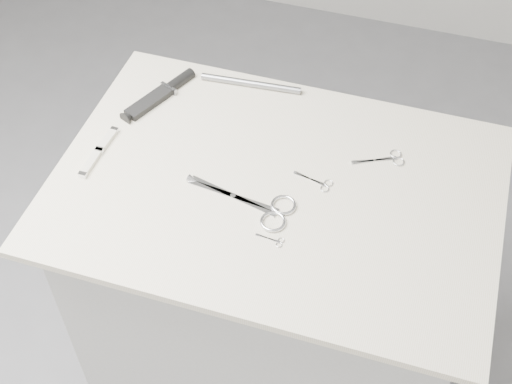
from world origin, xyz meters
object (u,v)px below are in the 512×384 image
(plinth, at_px, (272,299))
(embroidery_scissors_a, at_px, (387,159))
(embroidery_scissors_b, at_px, (318,183))
(metal_rail, at_px, (251,83))
(tiny_scissors, at_px, (274,240))
(pocket_knife_a, at_px, (107,140))
(pocket_knife_b, at_px, (91,162))
(sheathed_knife, at_px, (163,92))
(large_shears, at_px, (262,207))

(plinth, xyz_separation_m, embroidery_scissors_a, (0.22, 0.15, 0.47))
(embroidery_scissors_b, relative_size, metal_rail, 0.36)
(tiny_scissors, relative_size, pocket_knife_a, 0.73)
(embroidery_scissors_b, xyz_separation_m, pocket_knife_a, (-0.51, -0.02, 0.00))
(pocket_knife_a, xyz_separation_m, pocket_knife_b, (-0.00, -0.08, 0.00))
(embroidery_scissors_b, bearing_deg, pocket_knife_a, -164.58)
(embroidery_scissors_a, xyz_separation_m, pocket_knife_b, (-0.65, -0.22, 0.00))
(pocket_knife_a, bearing_deg, embroidery_scissors_b, -83.91)
(embroidery_scissors_b, xyz_separation_m, metal_rail, (-0.25, 0.27, 0.01))
(embroidery_scissors_a, xyz_separation_m, metal_rail, (-0.38, 0.15, 0.01))
(embroidery_scissors_a, xyz_separation_m, pocket_knife_a, (-0.64, -0.14, 0.00))
(pocket_knife_a, height_order, metal_rail, metal_rail)
(embroidery_scissors_a, relative_size, metal_rail, 0.46)
(metal_rail, bearing_deg, plinth, -62.87)
(metal_rail, bearing_deg, embroidery_scissors_a, -21.86)
(embroidery_scissors_a, height_order, pocket_knife_a, pocket_knife_a)
(embroidery_scissors_a, distance_m, embroidery_scissors_b, 0.18)
(sheathed_knife, bearing_deg, metal_rail, -40.62)
(embroidery_scissors_a, relative_size, pocket_knife_a, 1.39)
(embroidery_scissors_a, height_order, tiny_scissors, same)
(large_shears, height_order, tiny_scissors, large_shears)
(plinth, relative_size, pocket_knife_a, 10.41)
(sheathed_knife, distance_m, metal_rail, 0.22)
(embroidery_scissors_a, relative_size, sheathed_knife, 0.56)
(embroidery_scissors_a, distance_m, tiny_scissors, 0.36)
(plinth, height_order, embroidery_scissors_a, embroidery_scissors_a)
(embroidery_scissors_b, bearing_deg, metal_rail, 145.09)
(embroidery_scissors_a, height_order, pocket_knife_b, pocket_knife_b)
(pocket_knife_b, distance_m, metal_rail, 0.46)
(pocket_knife_b, xyz_separation_m, metal_rail, (0.27, 0.37, 0.00))
(sheathed_knife, relative_size, pocket_knife_a, 2.46)
(plinth, xyz_separation_m, pocket_knife_b, (-0.42, -0.06, 0.48))
(embroidery_scissors_b, bearing_deg, sheathed_knife, 171.56)
(metal_rail, bearing_deg, embroidery_scissors_b, -47.80)
(embroidery_scissors_a, bearing_deg, plinth, -171.12)
(metal_rail, bearing_deg, pocket_knife_a, -131.86)
(plinth, height_order, pocket_knife_a, pocket_knife_a)
(large_shears, xyz_separation_m, embroidery_scissors_a, (0.23, 0.23, -0.00))
(pocket_knife_b, bearing_deg, sheathed_knife, -12.66)
(large_shears, xyz_separation_m, tiny_scissors, (0.05, -0.08, -0.00))
(plinth, distance_m, metal_rail, 0.59)
(large_shears, bearing_deg, pocket_knife_a, 177.98)
(embroidery_scissors_a, height_order, metal_rail, metal_rail)
(pocket_knife_a, bearing_deg, metal_rail, -38.31)
(sheathed_knife, height_order, pocket_knife_b, sheathed_knife)
(large_shears, bearing_deg, embroidery_scissors_a, 53.82)
(plinth, distance_m, embroidery_scissors_a, 0.54)
(large_shears, height_order, embroidery_scissors_a, large_shears)
(tiny_scissors, bearing_deg, pocket_knife_a, 165.81)
(plinth, height_order, sheathed_knife, sheathed_knife)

